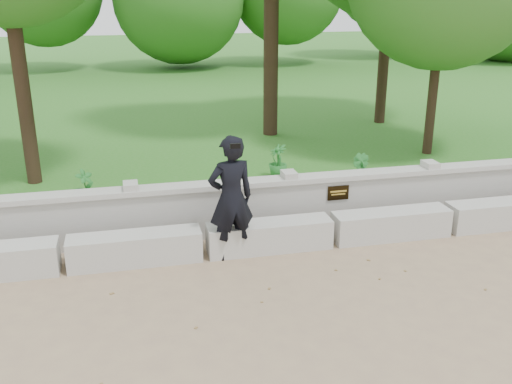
{
  "coord_description": "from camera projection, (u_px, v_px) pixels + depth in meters",
  "views": [
    {
      "loc": [
        -3.0,
        -5.78,
        3.72
      ],
      "look_at": [
        -1.21,
        1.92,
        0.94
      ],
      "focal_mm": 40.0,
      "sensor_mm": 36.0,
      "label": 1
    }
  ],
  "objects": [
    {
      "name": "ground",
      "position": [
        384.0,
        304.0,
        7.19
      ],
      "size": [
        80.0,
        80.0,
        0.0
      ],
      "primitive_type": "plane",
      "color": "#97805C",
      "rests_on": "ground"
    },
    {
      "name": "man_main",
      "position": [
        231.0,
        198.0,
        8.16
      ],
      "size": [
        0.74,
        0.67,
        1.86
      ],
      "color": "black",
      "rests_on": "ground"
    },
    {
      "name": "parapet_wall",
      "position": [
        318.0,
        200.0,
        9.42
      ],
      "size": [
        12.5,
        0.35,
        0.9
      ],
      "color": "#A9A79F",
      "rests_on": "ground"
    },
    {
      "name": "shrub_d",
      "position": [
        278.0,
        161.0,
        11.18
      ],
      "size": [
        0.44,
        0.46,
        0.67
      ],
      "primitive_type": "imported",
      "rotation": [
        0.0,
        0.0,
        5.03
      ],
      "color": "#26712B",
      "rests_on": "lawn"
    },
    {
      "name": "lawn",
      "position": [
        211.0,
        100.0,
        20.01
      ],
      "size": [
        40.0,
        22.0,
        0.25
      ],
      "primitive_type": "cube",
      "color": "#266C19",
      "rests_on": "ground"
    },
    {
      "name": "concrete_bench",
      "position": [
        332.0,
        230.0,
        8.86
      ],
      "size": [
        11.9,
        0.45,
        0.45
      ],
      "color": "#B4B2AA",
      "rests_on": "ground"
    },
    {
      "name": "shrub_a",
      "position": [
        85.0,
        186.0,
        9.82
      ],
      "size": [
        0.39,
        0.36,
        0.61
      ],
      "primitive_type": "imported",
      "rotation": [
        0.0,
        0.0,
        0.61
      ],
      "color": "#26712B",
      "rests_on": "lawn"
    },
    {
      "name": "shrub_b",
      "position": [
        362.0,
        172.0,
        10.55
      ],
      "size": [
        0.46,
        0.46,
        0.66
      ],
      "primitive_type": "imported",
      "rotation": [
        0.0,
        0.0,
        2.3
      ],
      "color": "#26712B",
      "rests_on": "lawn"
    }
  ]
}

